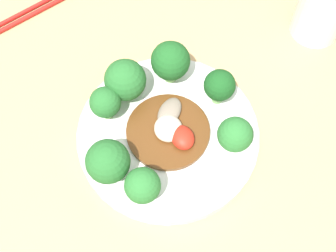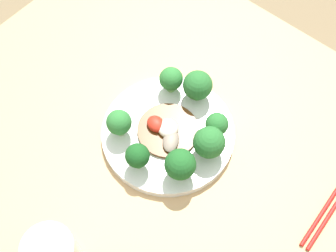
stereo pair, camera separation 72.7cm
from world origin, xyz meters
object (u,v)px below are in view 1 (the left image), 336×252
broccoli_southeast (171,61)px  broccoli_northeast (105,103)px  stirfry_center (170,130)px  plate (168,135)px  broccoli_northwest (143,186)px  drinking_glass (326,1)px  broccoli_north (108,162)px  broccoli_east (125,80)px  chopsticks (8,24)px  broccoli_south (219,86)px  broccoli_southwest (235,135)px

broccoli_southeast → broccoli_northeast: (-0.00, 0.11, -0.01)m
broccoli_northeast → stirfry_center: bearing=-141.6°
plate → broccoli_southeast: size_ratio=3.59×
broccoli_southeast → plate: bearing=143.7°
broccoli_northwest → drinking_glass: bearing=-77.1°
broccoli_north → stirfry_center: size_ratio=0.59×
broccoli_east → broccoli_north: (-0.09, 0.08, 0.00)m
drinking_glass → chopsticks: bearing=55.1°
broccoli_south → stirfry_center: 0.09m
broccoli_southwest → drinking_glass: drinking_glass is taller
broccoli_southeast → broccoli_south: bearing=-153.5°
broccoli_southwest → stirfry_center: (0.07, 0.06, -0.03)m
chopsticks → broccoli_northwest: bearing=-176.2°
broccoli_south → drinking_glass: size_ratio=0.47×
plate → broccoli_north: bearing=94.4°
stirfry_center → chopsticks: 0.33m
broccoli_east → broccoli_north: same height
broccoli_northwest → drinking_glass: size_ratio=0.46×
broccoli_southeast → stirfry_center: bearing=145.6°
broccoli_southwest → chopsticks: 0.41m
plate → broccoli_south: broccoli_south is taller
broccoli_east → broccoli_northwest: size_ratio=1.14×
broccoli_southwest → chopsticks: broccoli_southwest is taller
plate → broccoli_southeast: 0.10m
broccoli_southeast → broccoli_southwest: bearing=-177.5°
plate → broccoli_northwest: 0.10m
broccoli_northeast → stirfry_center: size_ratio=0.49×
broccoli_northwest → chopsticks: bearing=3.8°
plate → broccoli_southwest: size_ratio=4.09×
broccoli_southwest → drinking_glass: size_ratio=0.48×
broccoli_northeast → broccoli_south: (-0.07, -0.14, 0.00)m
stirfry_center → chopsticks: size_ratio=0.49×
broccoli_southwest → broccoli_northwest: broccoli_southwest is taller
broccoli_east → broccoli_north: size_ratio=0.99×
plate → broccoli_east: broccoli_east is taller
broccoli_southeast → broccoli_northeast: bearing=91.2°
broccoli_northeast → broccoli_south: broccoli_south is taller
broccoli_southwest → stirfry_center: size_ratio=0.53×
broccoli_northwest → drinking_glass: (0.09, -0.38, 0.01)m
broccoli_southwest → drinking_glass: (0.10, -0.24, 0.01)m
broccoli_northwest → stirfry_center: 0.10m
broccoli_northwest → stirfry_center: size_ratio=0.51×
broccoli_southwest → broccoli_northwest: size_ratio=1.05×
broccoli_east → broccoli_north: 0.12m
broccoli_southeast → drinking_glass: (-0.04, -0.25, 0.01)m
broccoli_northeast → chopsticks: size_ratio=0.24×
plate → stirfry_center: size_ratio=2.18×
broccoli_northwest → stirfry_center: bearing=-54.6°
broccoli_north → broccoli_south: (0.01, -0.18, -0.00)m
broccoli_east → broccoli_northwest: broccoli_east is taller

